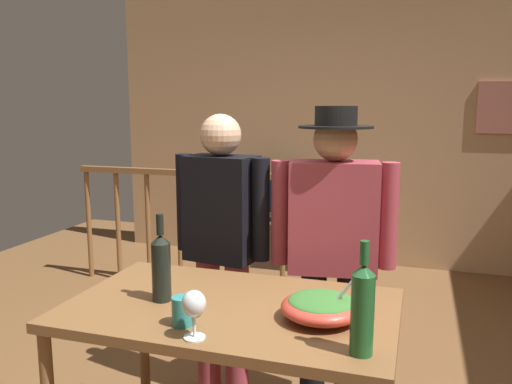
% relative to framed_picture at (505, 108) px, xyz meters
% --- Properties ---
extents(back_wall, '(5.15, 0.10, 2.75)m').
position_rel_framed_picture_xyz_m(back_wall, '(-1.31, 0.06, -0.20)').
color(back_wall, tan).
rests_on(back_wall, ground_plane).
extents(framed_picture, '(0.47, 0.03, 0.47)m').
position_rel_framed_picture_xyz_m(framed_picture, '(0.00, 0.00, 0.00)').
color(framed_picture, '#A26053').
extents(stair_railing, '(2.27, 0.10, 1.10)m').
position_rel_framed_picture_xyz_m(stair_railing, '(-2.19, -1.19, -0.94)').
color(stair_railing, brown).
rests_on(stair_railing, ground_plane).
extents(tv_console, '(0.90, 0.40, 0.45)m').
position_rel_framed_picture_xyz_m(tv_console, '(-2.19, -0.29, -1.36)').
color(tv_console, '#38281E').
rests_on(tv_console, ground_plane).
extents(flat_screen_tv, '(0.68, 0.12, 0.47)m').
position_rel_framed_picture_xyz_m(flat_screen_tv, '(-2.19, -0.32, -0.85)').
color(flat_screen_tv, black).
rests_on(flat_screen_tv, tv_console).
extents(serving_table, '(1.30, 0.79, 0.82)m').
position_rel_framed_picture_xyz_m(serving_table, '(-1.41, -3.36, -0.85)').
color(serving_table, brown).
rests_on(serving_table, ground_plane).
extents(salad_bowl, '(0.30, 0.30, 0.16)m').
position_rel_framed_picture_xyz_m(salad_bowl, '(-1.04, -3.39, -0.71)').
color(salad_bowl, '#CC3D2D').
rests_on(salad_bowl, serving_table).
extents(wine_glass, '(0.08, 0.08, 0.17)m').
position_rel_framed_picture_xyz_m(wine_glass, '(-1.42, -3.68, -0.65)').
color(wine_glass, silver).
rests_on(wine_glass, serving_table).
extents(wine_bottle_dark, '(0.08, 0.08, 0.36)m').
position_rel_framed_picture_xyz_m(wine_bottle_dark, '(-1.69, -3.40, -0.62)').
color(wine_bottle_dark, black).
rests_on(wine_bottle_dark, serving_table).
extents(wine_bottle_green, '(0.08, 0.08, 0.37)m').
position_rel_framed_picture_xyz_m(wine_bottle_green, '(-0.87, -3.62, -0.61)').
color(wine_bottle_green, '#1E5628').
rests_on(wine_bottle_green, serving_table).
extents(mug_teal, '(0.11, 0.08, 0.11)m').
position_rel_framed_picture_xyz_m(mug_teal, '(-1.50, -3.60, -0.71)').
color(mug_teal, teal).
rests_on(mug_teal, serving_table).
extents(person_standing_left, '(0.55, 0.27, 1.56)m').
position_rel_framed_picture_xyz_m(person_standing_left, '(-1.70, -2.70, -0.67)').
color(person_standing_left, '#9E3842').
rests_on(person_standing_left, ground_plane).
extents(person_standing_right, '(0.61, 0.36, 1.60)m').
position_rel_framed_picture_xyz_m(person_standing_right, '(-1.11, -2.70, -0.63)').
color(person_standing_right, black).
rests_on(person_standing_right, ground_plane).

